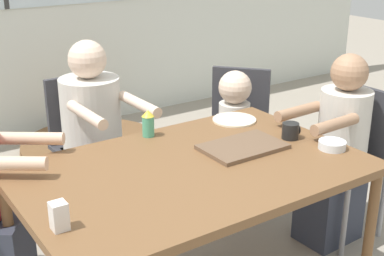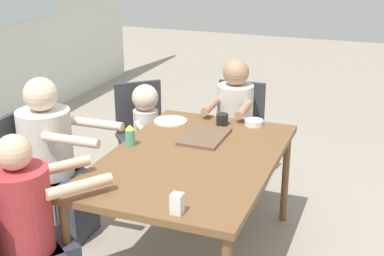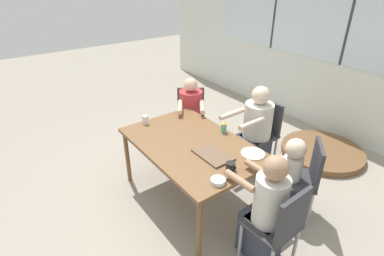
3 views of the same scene
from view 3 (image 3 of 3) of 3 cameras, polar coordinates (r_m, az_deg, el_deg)
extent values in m
plane|color=gray|center=(3.60, 0.00, -12.88)|extent=(16.00, 16.00, 0.00)
cube|color=silver|center=(4.94, 27.30, 13.99)|extent=(8.40, 0.06, 2.80)
cube|color=silver|center=(4.86, 27.72, 16.77)|extent=(5.20, 0.02, 1.08)
cube|color=#333333|center=(5.56, 15.44, 19.95)|extent=(0.04, 0.01, 1.08)
cube|color=#333333|center=(4.86, 27.69, 16.77)|extent=(0.04, 0.01, 1.08)
cube|color=brown|center=(3.17, 0.00, -3.18)|extent=(1.53, 0.99, 0.04)
cylinder|color=brown|center=(3.72, -12.21, -5.40)|extent=(0.05, 0.05, 0.69)
cylinder|color=brown|center=(2.75, 1.35, -19.00)|extent=(0.05, 0.05, 0.69)
cylinder|color=brown|center=(4.08, -0.86, -1.39)|extent=(0.05, 0.05, 0.69)
cylinder|color=brown|center=(3.23, 14.31, -11.53)|extent=(0.05, 0.05, 0.69)
cube|color=#333338|center=(2.76, 14.78, -17.26)|extent=(0.41, 0.41, 0.03)
cube|color=#333338|center=(2.55, 18.68, -15.75)|extent=(0.05, 0.38, 0.42)
cylinder|color=#99999E|center=(2.90, 9.19, -20.30)|extent=(0.03, 0.03, 0.43)
cylinder|color=#99999E|center=(3.09, 13.73, -17.04)|extent=(0.03, 0.03, 0.43)
cylinder|color=#99999E|center=(2.97, 19.10, -20.31)|extent=(0.03, 0.03, 0.43)
cube|color=#333338|center=(3.98, 12.49, -1.49)|extent=(0.41, 0.41, 0.03)
cube|color=#333338|center=(4.00, 14.52, 2.07)|extent=(0.38, 0.04, 0.42)
cylinder|color=#99999E|center=(3.89, 12.37, -6.12)|extent=(0.03, 0.03, 0.43)
cylinder|color=#99999E|center=(4.07, 8.80, -4.04)|extent=(0.03, 0.03, 0.43)
cylinder|color=#99999E|center=(4.12, 15.50, -4.40)|extent=(0.03, 0.03, 0.43)
cylinder|color=#99999E|center=(4.29, 11.99, -2.51)|extent=(0.03, 0.03, 0.43)
cube|color=#333338|center=(4.25, -0.22, 1.32)|extent=(0.56, 0.56, 0.03)
cube|color=#333338|center=(4.32, -0.25, 5.03)|extent=(0.25, 0.33, 0.42)
cylinder|color=#99999E|center=(4.22, 2.13, -2.44)|extent=(0.03, 0.03, 0.43)
cylinder|color=#99999E|center=(4.22, -2.50, -2.48)|extent=(0.03, 0.03, 0.43)
cylinder|color=#99999E|center=(4.51, 1.92, -0.24)|extent=(0.03, 0.03, 0.43)
cylinder|color=#99999E|center=(4.51, -2.40, -0.27)|extent=(0.03, 0.03, 0.43)
cube|color=#333338|center=(3.31, 18.90, -9.18)|extent=(0.56, 0.56, 0.03)
cube|color=#333338|center=(3.22, 22.69, -6.26)|extent=(0.28, 0.31, 0.42)
cylinder|color=#99999E|center=(3.30, 15.50, -13.82)|extent=(0.03, 0.03, 0.43)
cylinder|color=#99999E|center=(3.56, 15.38, -10.20)|extent=(0.03, 0.03, 0.43)
cylinder|color=#99999E|center=(3.35, 21.46, -14.23)|extent=(0.03, 0.03, 0.43)
cylinder|color=#99999E|center=(3.61, 20.84, -10.63)|extent=(0.03, 0.03, 0.43)
cube|color=#333847|center=(2.95, 12.71, -19.22)|extent=(0.35, 0.27, 0.45)
cylinder|color=beige|center=(2.62, 14.72, -13.17)|extent=(0.28, 0.28, 0.45)
sphere|color=#A37A5B|center=(2.42, 15.66, -7.36)|extent=(0.20, 0.20, 0.20)
cylinder|color=#A37A5B|center=(2.58, 9.08, -9.87)|extent=(0.31, 0.07, 0.06)
cylinder|color=#A37A5B|center=(2.74, 12.76, -7.71)|extent=(0.31, 0.07, 0.06)
cube|color=#333847|center=(4.01, 11.13, -4.62)|extent=(0.33, 0.44, 0.45)
cylinder|color=beige|center=(3.84, 12.47, 1.43)|extent=(0.36, 0.36, 0.45)
sphere|color=beige|center=(3.70, 13.01, 6.10)|extent=(0.22, 0.22, 0.22)
cylinder|color=beige|center=(3.48, 11.35, 0.85)|extent=(0.07, 0.39, 0.06)
cylinder|color=beige|center=(3.68, 7.67, 2.69)|extent=(0.07, 0.39, 0.06)
cube|color=#333847|center=(4.27, -0.20, -1.86)|extent=(0.47, 0.45, 0.45)
cylinder|color=#B23338|center=(4.11, -0.22, 4.06)|extent=(0.31, 0.31, 0.46)
sphere|color=#DBB293|center=(3.99, -0.23, 8.24)|extent=(0.18, 0.18, 0.18)
cylinder|color=#DBB293|center=(3.82, 1.95, 4.07)|extent=(0.32, 0.25, 0.06)
cylinder|color=#DBB293|center=(3.82, -2.30, 4.04)|extent=(0.32, 0.25, 0.06)
cube|color=#333847|center=(3.43, 17.00, -11.91)|extent=(0.29, 0.29, 0.45)
cylinder|color=beige|center=(3.23, 18.57, -7.18)|extent=(0.20, 0.20, 0.25)
sphere|color=beige|center=(3.11, 19.20, -3.75)|extent=(0.21, 0.21, 0.21)
cylinder|color=beige|center=(3.11, 15.75, -7.13)|extent=(0.19, 0.17, 0.04)
cylinder|color=beige|center=(3.25, 15.67, -5.35)|extent=(0.19, 0.17, 0.04)
cube|color=brown|center=(2.97, 4.03, -5.05)|extent=(0.39, 0.26, 0.02)
cylinder|color=black|center=(2.76, 7.34, -7.28)|extent=(0.08, 0.08, 0.08)
torus|color=black|center=(2.74, 7.94, -7.68)|extent=(0.01, 0.06, 0.06)
cylinder|color=#4CA57F|center=(3.36, 6.08, 0.00)|extent=(0.06, 0.06, 0.11)
cone|color=gold|center=(3.33, 6.14, 1.06)|extent=(0.06, 0.06, 0.03)
cube|color=silver|center=(3.57, -8.89, 1.55)|extent=(0.06, 0.06, 0.10)
cylinder|color=silver|center=(2.62, 4.98, -10.02)|extent=(0.13, 0.13, 0.04)
cylinder|color=beige|center=(3.05, 11.53, -4.77)|extent=(0.24, 0.24, 0.01)
cylinder|color=brown|center=(4.69, 23.44, -4.44)|extent=(1.13, 1.13, 0.03)
cylinder|color=brown|center=(4.68, 23.51, -4.13)|extent=(1.14, 1.14, 0.03)
cylinder|color=brown|center=(4.66, 23.58, -3.81)|extent=(1.13, 1.13, 0.03)
camera|label=1|loc=(3.46, -39.57, 11.19)|focal=50.00mm
camera|label=2|loc=(5.00, -32.13, 20.20)|focal=50.00mm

